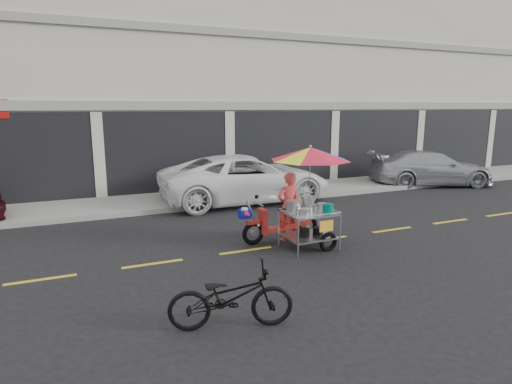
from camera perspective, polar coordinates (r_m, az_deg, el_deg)
name	(u,v)px	position (r m, az deg, el deg)	size (l,w,h in m)	color
ground	(325,239)	(10.24, 9.13, -6.27)	(90.00, 90.00, 0.00)	black
sidewalk	(240,193)	(15.00, -2.19, -0.20)	(45.00, 3.00, 0.15)	gray
shophouse_block	(256,81)	(20.50, -0.04, 14.60)	(36.00, 8.11, 10.40)	beige
centerline	(325,239)	(10.24, 9.13, -6.25)	(42.00, 0.10, 0.01)	gold
white_pickup	(246,178)	(13.91, -1.38, 1.81)	(2.56, 5.55, 1.54)	white
silver_pickup	(431,168)	(18.26, 22.25, 2.97)	(1.91, 4.69, 1.36)	#AEB0B6
near_bicycle	(231,297)	(6.15, -3.37, -13.81)	(0.61, 1.76, 0.92)	black
food_vendor_rig	(301,182)	(9.46, 6.05, 1.29)	(2.28, 1.79, 2.28)	black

